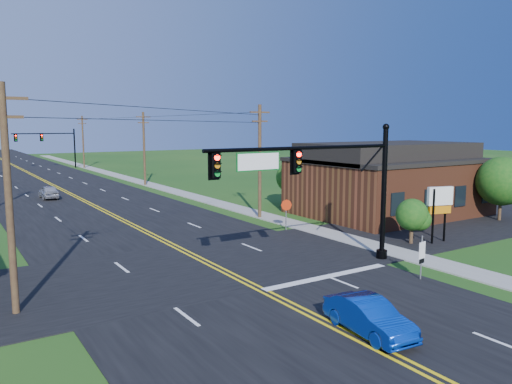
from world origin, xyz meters
TOP-DOWN VIEW (x-y plane):
  - ground at (0.00, 0.00)m, footprint 260.00×260.00m
  - road_main at (0.00, 50.00)m, footprint 16.00×220.00m
  - road_cross at (0.00, 12.00)m, footprint 70.00×10.00m
  - sidewalk at (10.50, 40.00)m, footprint 2.00×160.00m
  - signal_mast_main at (4.34, 8.00)m, footprint 11.30×0.60m
  - signal_mast_far at (4.44, 80.00)m, footprint 10.98×0.60m
  - brick_building at (20.00, 18.00)m, footprint 14.20×11.20m
  - utility_pole_left_a at (-9.50, 10.00)m, footprint 1.80×0.28m
  - utility_pole_right_a at (9.80, 22.00)m, footprint 1.80×0.28m
  - utility_pole_right_b at (9.80, 48.00)m, footprint 1.80×0.28m
  - utility_pole_right_c at (9.80, 78.00)m, footprint 1.80×0.28m
  - tree_right_front at (25.00, 11.00)m, footprint 3.80×3.80m
  - tree_right_back at (16.00, 26.00)m, footprint 3.00×3.00m
  - shrub_corner at (13.00, 9.50)m, footprint 2.00×2.00m
  - blue_car at (0.79, 1.07)m, footprint 1.70×3.95m
  - distant_car at (-2.40, 42.40)m, footprint 1.66×3.98m
  - route_sign at (7.50, 4.26)m, footprint 0.54×0.13m
  - stop_sign at (8.76, 16.98)m, footprint 0.76×0.29m
  - pylon_sign at (14.66, 8.76)m, footprint 1.74×0.72m

SIDE VIEW (x-z plane):
  - ground at x=0.00m, z-range 0.00..0.00m
  - road_main at x=0.00m, z-range 0.00..0.04m
  - road_cross at x=0.00m, z-range 0.00..0.04m
  - sidewalk at x=10.50m, z-range 0.00..0.08m
  - blue_car at x=0.79m, z-range 0.00..1.26m
  - distant_car at x=-2.40m, z-range 0.00..1.34m
  - route_sign at x=7.50m, z-range 0.18..2.35m
  - stop_sign at x=8.76m, z-range 0.49..2.70m
  - shrub_corner at x=13.00m, z-range 0.42..3.28m
  - brick_building at x=20.00m, z-range 0.00..4.70m
  - tree_right_back at x=16.00m, z-range 0.55..4.65m
  - pylon_sign at x=14.66m, z-range 0.82..4.40m
  - tree_right_front at x=25.00m, z-range 0.60..5.60m
  - signal_mast_far at x=4.44m, z-range 0.81..8.29m
  - utility_pole_left_a at x=-9.50m, z-range 0.22..9.22m
  - utility_pole_right_a at x=9.80m, z-range 0.22..9.22m
  - utility_pole_right_b at x=9.80m, z-range 0.22..9.22m
  - utility_pole_right_c at x=9.80m, z-range 0.22..9.22m
  - signal_mast_main at x=4.34m, z-range 1.01..8.49m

